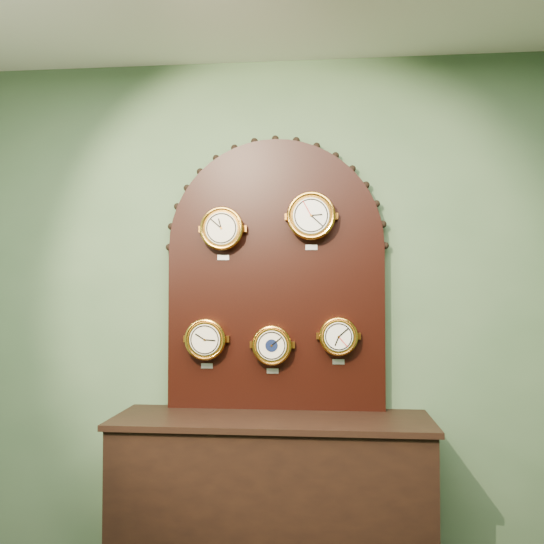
# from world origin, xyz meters

# --- Properties ---
(wall_back) EXTENTS (4.00, 0.00, 4.00)m
(wall_back) POSITION_xyz_m (0.00, 2.50, 1.40)
(wall_back) COLOR #4B6948
(wall_back) RESTS_ON ground
(shop_counter) EXTENTS (1.60, 0.50, 0.80)m
(shop_counter) POSITION_xyz_m (0.00, 2.23, 0.40)
(shop_counter) COLOR black
(shop_counter) RESTS_ON ground_plane
(display_board) EXTENTS (1.26, 0.06, 1.53)m
(display_board) POSITION_xyz_m (0.00, 2.45, 1.63)
(display_board) COLOR black
(display_board) RESTS_ON shop_counter
(roman_clock) EXTENTS (0.24, 0.08, 0.29)m
(roman_clock) POSITION_xyz_m (-0.29, 2.38, 1.82)
(roman_clock) COLOR gold
(roman_clock) RESTS_ON display_board
(arabic_clock) EXTENTS (0.26, 0.08, 0.31)m
(arabic_clock) POSITION_xyz_m (0.20, 2.38, 1.89)
(arabic_clock) COLOR gold
(arabic_clock) RESTS_ON display_board
(hygrometer) EXTENTS (0.23, 0.08, 0.28)m
(hygrometer) POSITION_xyz_m (-0.38, 2.38, 1.22)
(hygrometer) COLOR gold
(hygrometer) RESTS_ON display_board
(barometer) EXTENTS (0.22, 0.08, 0.27)m
(barometer) POSITION_xyz_m (-0.01, 2.38, 1.19)
(barometer) COLOR gold
(barometer) RESTS_ON display_board
(tide_clock) EXTENTS (0.21, 0.08, 0.26)m
(tide_clock) POSITION_xyz_m (0.35, 2.38, 1.24)
(tide_clock) COLOR gold
(tide_clock) RESTS_ON display_board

